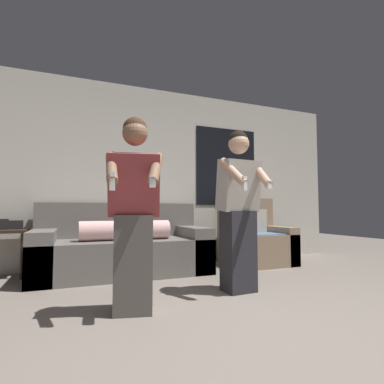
{
  "coord_description": "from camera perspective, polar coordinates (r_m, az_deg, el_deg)",
  "views": [
    {
      "loc": [
        -1.17,
        -1.43,
        0.81
      ],
      "look_at": [
        -0.15,
        1.12,
        0.98
      ],
      "focal_mm": 28.0,
      "sensor_mm": 36.0,
      "label": 1
    }
  ],
  "objects": [
    {
      "name": "person_left",
      "position": [
        2.45,
        -10.94,
        -3.96
      ],
      "size": [
        0.48,
        0.57,
        1.57
      ],
      "color": "#56514C",
      "rests_on": "ground_plane"
    },
    {
      "name": "ground_plane",
      "position": [
        2.02,
        18.06,
        -27.11
      ],
      "size": [
        14.0,
        14.0,
        0.0
      ],
      "primitive_type": "plane",
      "color": "slate"
    },
    {
      "name": "person_right",
      "position": [
        3.08,
        8.9,
        -3.15
      ],
      "size": [
        0.47,
        0.49,
        1.63
      ],
      "color": "#28282D",
      "rests_on": "ground_plane"
    },
    {
      "name": "couch",
      "position": [
        4.05,
        -12.96,
        -10.46
      ],
      "size": [
        2.15,
        0.97,
        0.91
      ],
      "color": "slate",
      "rests_on": "ground_plane"
    },
    {
      "name": "wall_back",
      "position": [
        4.67,
        -6.82,
        3.16
      ],
      "size": [
        6.46,
        0.07,
        2.7
      ],
      "color": "beige",
      "rests_on": "ground_plane"
    },
    {
      "name": "armchair",
      "position": [
        4.75,
        11.93,
        -9.2
      ],
      "size": [
        0.93,
        0.83,
        1.01
      ],
      "color": "#937A60",
      "rests_on": "ground_plane"
    },
    {
      "name": "side_table",
      "position": [
        4.32,
        -32.46,
        -7.2
      ],
      "size": [
        0.56,
        0.37,
        0.73
      ],
      "color": "#332319",
      "rests_on": "ground_plane"
    }
  ]
}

